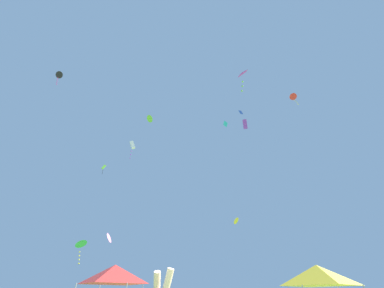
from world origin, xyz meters
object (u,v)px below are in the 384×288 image
object	(u,v)px
kite_purple_box	(245,124)
kite_black_delta	(59,75)
canopy_tent_yellow	(319,275)
kite_white_box	(132,145)
kite_green_delta	(81,244)
kite_lime_box	(104,167)
kite_lime_delta	(150,119)
canopy_tent_red	(114,274)
kite_red_delta	(293,97)
kite_pink_delta	(110,238)
kite_cyan_diamond	(226,124)
kite_yellow_delta	(236,221)
kite_blue_diamond	(241,112)
kite_magenta_diamond	(242,74)

from	to	relation	value
kite_purple_box	kite_black_delta	bearing A→B (deg)	-154.18
canopy_tent_yellow	kite_purple_box	size ratio (longest dim) A/B	2.91
kite_white_box	kite_green_delta	bearing A→B (deg)	147.05
kite_lime_box	kite_lime_delta	bearing A→B (deg)	-16.94
canopy_tent_red	kite_red_delta	world-z (taller)	kite_red_delta
canopy_tent_red	kite_pink_delta	world-z (taller)	kite_pink_delta
canopy_tent_red	canopy_tent_yellow	bearing A→B (deg)	-4.17
kite_cyan_diamond	kite_yellow_delta	size ratio (longest dim) A/B	0.75
kite_yellow_delta	kite_pink_delta	distance (m)	13.97
canopy_tent_red	kite_blue_diamond	xyz separation A→B (m)	(11.27, 12.94, 23.57)
canopy_tent_red	kite_yellow_delta	distance (m)	15.17
kite_cyan_diamond	kite_red_delta	xyz separation A→B (m)	(9.73, -3.90, 1.02)
kite_cyan_diamond	kite_green_delta	size ratio (longest dim) A/B	0.27
kite_lime_delta	kite_cyan_diamond	world-z (taller)	kite_lime_delta
kite_lime_delta	kite_green_delta	world-z (taller)	kite_lime_delta
kite_lime_delta	kite_cyan_diamond	xyz separation A→B (m)	(12.02, 1.72, -0.83)
kite_lime_delta	kite_black_delta	bearing A→B (deg)	-102.25
kite_white_box	kite_magenta_diamond	xyz separation A→B (m)	(14.60, -8.59, 2.31)
kite_magenta_diamond	canopy_tent_red	bearing A→B (deg)	-173.76
kite_lime_box	kite_black_delta	size ratio (longest dim) A/B	1.26
kite_magenta_diamond	kite_black_delta	xyz separation A→B (m)	(-16.61, -4.51, -3.49)
kite_cyan_diamond	kite_pink_delta	distance (m)	22.72
kite_lime_delta	kite_blue_diamond	size ratio (longest dim) A/B	2.20
kite_lime_box	kite_pink_delta	distance (m)	12.88
kite_lime_box	canopy_tent_red	bearing A→B (deg)	-52.82
canopy_tent_yellow	kite_lime_delta	size ratio (longest dim) A/B	2.03
kite_lime_delta	kite_lime_box	distance (m)	10.37
kite_lime_delta	kite_yellow_delta	world-z (taller)	kite_lime_delta
kite_lime_box	kite_blue_diamond	xyz separation A→B (m)	(21.75, -0.89, 8.30)
kite_red_delta	kite_black_delta	distance (m)	29.21
canopy_tent_red	kite_magenta_diamond	world-z (taller)	kite_magenta_diamond
kite_lime_box	kite_yellow_delta	world-z (taller)	kite_lime_box
kite_yellow_delta	kite_pink_delta	xyz separation A→B (m)	(-13.79, -1.39, -1.76)
canopy_tent_red	kite_green_delta	size ratio (longest dim) A/B	1.23
canopy_tent_red	kite_green_delta	xyz separation A→B (m)	(-10.87, 13.70, 4.31)
kite_white_box	kite_pink_delta	xyz separation A→B (m)	(-0.70, 0.07, -11.97)
kite_red_delta	kite_black_delta	bearing A→B (deg)	-152.70
canopy_tent_yellow	kite_black_delta	distance (m)	23.74
kite_lime_box	kite_red_delta	xyz separation A→B (m)	(28.84, -4.33, 7.45)
canopy_tent_red	kite_blue_diamond	size ratio (longest dim) A/B	4.80
kite_lime_box	kite_green_delta	bearing A→B (deg)	-162.59
kite_magenta_diamond	kite_blue_diamond	bearing A→B (deg)	83.59
kite_lime_delta	kite_pink_delta	world-z (taller)	kite_lime_delta
kite_blue_diamond	kite_pink_delta	size ratio (longest dim) A/B	0.64
kite_blue_diamond	kite_pink_delta	xyz separation A→B (m)	(-16.64, -3.19, -19.40)
kite_blue_diamond	kite_green_delta	world-z (taller)	kite_blue_diamond
kite_yellow_delta	kite_purple_box	xyz separation A→B (m)	(1.60, -6.49, 8.53)
kite_yellow_delta	kite_pink_delta	world-z (taller)	kite_yellow_delta
canopy_tent_red	kite_blue_diamond	bearing A→B (deg)	48.94
kite_lime_delta	kite_yellow_delta	size ratio (longest dim) A/B	1.57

